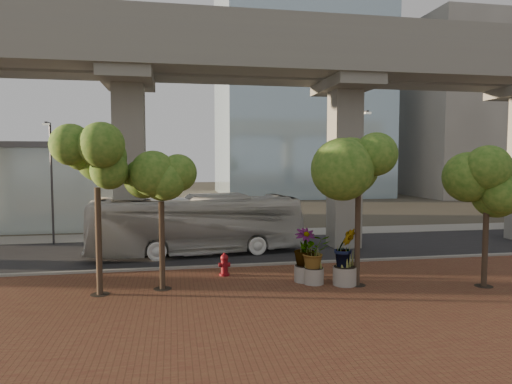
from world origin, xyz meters
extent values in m
plane|color=#373328|center=(0.00, 0.00, 0.00)|extent=(160.00, 160.00, 0.00)
cube|color=brown|center=(0.00, -8.00, 0.03)|extent=(70.00, 13.00, 0.06)
cube|color=black|center=(0.00, 2.00, 0.02)|extent=(90.00, 8.00, 0.04)
cube|color=gray|center=(0.00, -2.00, 0.08)|extent=(70.00, 0.25, 0.16)
cube|color=gray|center=(0.00, 7.50, 0.03)|extent=(90.00, 3.00, 0.06)
cube|color=gray|center=(0.00, 0.40, 10.50)|extent=(72.00, 2.40, 1.80)
cube|color=gray|center=(0.00, 3.60, 10.50)|extent=(72.00, 2.40, 1.80)
cube|color=gray|center=(0.00, -0.70, 11.90)|extent=(72.00, 0.12, 1.00)
cube|color=gray|center=(0.00, 4.70, 11.90)|extent=(72.00, 0.12, 1.00)
cube|color=#A7A096|center=(38.00, 36.00, 12.00)|extent=(18.00, 16.00, 24.00)
imported|color=silver|center=(-2.52, 1.34, 1.59)|extent=(11.62, 3.82, 3.18)
cylinder|color=maroon|center=(-1.59, -3.54, 0.11)|extent=(0.44, 0.44, 0.10)
cylinder|color=maroon|center=(-1.59, -3.54, 0.47)|extent=(0.30, 0.30, 0.72)
sphere|color=maroon|center=(-1.59, -3.54, 0.83)|extent=(0.35, 0.35, 0.35)
cylinder|color=maroon|center=(-1.59, -3.54, 0.99)|extent=(0.10, 0.10, 0.12)
cylinder|color=maroon|center=(-1.59, -3.54, 0.53)|extent=(0.49, 0.20, 0.20)
cylinder|color=#A9A199|center=(1.83, -5.50, 0.38)|extent=(0.82, 0.82, 0.64)
imported|color=#285717|center=(1.83, -5.50, 1.39)|extent=(1.83, 1.83, 1.37)
cylinder|color=#9D9A8E|center=(1.55, -5.11, 0.39)|extent=(0.84, 0.84, 0.65)
imported|color=#285717|center=(1.55, -5.11, 1.49)|extent=(2.06, 2.06, 1.54)
cylinder|color=gray|center=(3.00, -5.89, 0.43)|extent=(0.94, 0.94, 0.73)
imported|color=#285717|center=(3.00, -5.89, 1.58)|extent=(2.10, 2.10, 1.57)
cylinder|color=#433326|center=(-6.49, -5.51, 2.06)|extent=(0.22, 0.22, 4.01)
cylinder|color=black|center=(-6.49, -5.51, 0.07)|extent=(0.70, 0.70, 0.01)
cylinder|color=#433326|center=(-4.20, -5.17, 1.77)|extent=(0.22, 0.22, 3.42)
cylinder|color=black|center=(-4.20, -5.17, 0.07)|extent=(0.70, 0.70, 0.01)
cylinder|color=#433326|center=(3.46, -6.03, 1.90)|extent=(0.22, 0.22, 3.68)
cylinder|color=black|center=(3.46, -6.03, 0.07)|extent=(0.70, 0.70, 0.01)
cylinder|color=#433326|center=(8.38, -7.08, 1.59)|extent=(0.22, 0.22, 3.06)
cylinder|color=black|center=(8.38, -7.08, 0.07)|extent=(0.70, 0.70, 0.01)
cylinder|color=#2F2E34|center=(-10.84, 5.71, 3.61)|extent=(0.13, 0.13, 7.15)
cube|color=#2F2E34|center=(-10.84, 5.26, 7.19)|extent=(0.13, 0.89, 0.13)
cube|color=silver|center=(-10.84, 4.82, 7.10)|extent=(0.36, 0.18, 0.11)
cylinder|color=#2B2A2F|center=(9.12, 6.97, 4.17)|extent=(0.14, 0.14, 8.26)
cube|color=#2B2A2F|center=(9.12, 6.45, 8.30)|extent=(0.15, 1.03, 0.15)
cube|color=silver|center=(9.12, 5.93, 8.20)|extent=(0.41, 0.21, 0.12)
camera|label=1|loc=(-3.72, -23.00, 5.10)|focal=32.00mm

